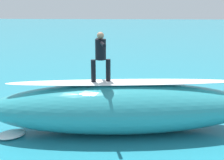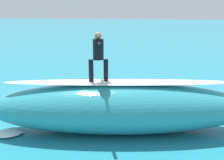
{
  "view_description": "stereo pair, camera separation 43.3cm",
  "coord_description": "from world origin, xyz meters",
  "px_view_note": "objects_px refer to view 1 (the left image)",
  "views": [
    {
      "loc": [
        0.3,
        11.79,
        4.06
      ],
      "look_at": [
        0.87,
        1.19,
        1.26
      ],
      "focal_mm": 47.75,
      "sensor_mm": 36.0,
      "label": 1
    },
    {
      "loc": [
        -0.14,
        11.76,
        4.06
      ],
      "look_at": [
        0.87,
        1.19,
        1.26
      ],
      "focal_mm": 47.75,
      "sensor_mm": 36.0,
      "label": 2
    }
  ],
  "objects_px": {
    "surfer_riding": "(101,53)",
    "buoy_marker": "(224,99)",
    "surfboard_riding": "(101,83)",
    "surfboard_paddling": "(120,96)",
    "surfer_paddling": "(121,92)"
  },
  "relations": [
    {
      "from": "buoy_marker",
      "to": "surfer_riding",
      "type": "bearing_deg",
      "value": 30.05
    },
    {
      "from": "surfer_riding",
      "to": "buoy_marker",
      "type": "distance_m",
      "value": 5.87
    },
    {
      "from": "surfboard_riding",
      "to": "buoy_marker",
      "type": "height_order",
      "value": "surfboard_riding"
    },
    {
      "from": "surfboard_riding",
      "to": "surfboard_paddling",
      "type": "xyz_separation_m",
      "value": [
        -0.49,
        -3.53,
        -1.59
      ]
    },
    {
      "from": "surfboard_paddling",
      "to": "surfboard_riding",
      "type": "bearing_deg",
      "value": 6.76
    },
    {
      "from": "surfer_riding",
      "to": "surfer_paddling",
      "type": "height_order",
      "value": "surfer_riding"
    },
    {
      "from": "surfboard_riding",
      "to": "buoy_marker",
      "type": "xyz_separation_m",
      "value": [
        -4.69,
        -2.71,
        -1.33
      ]
    },
    {
      "from": "surfer_riding",
      "to": "buoy_marker",
      "type": "bearing_deg",
      "value": -163.72
    },
    {
      "from": "surfboard_paddling",
      "to": "surfer_paddling",
      "type": "xyz_separation_m",
      "value": [
        -0.03,
        -0.13,
        0.19
      ]
    },
    {
      "from": "surfboard_riding",
      "to": "surfboard_paddling",
      "type": "distance_m",
      "value": 3.9
    },
    {
      "from": "surfer_riding",
      "to": "surfboard_riding",
      "type": "bearing_deg",
      "value": 0.0
    },
    {
      "from": "surfboard_paddling",
      "to": "surfer_paddling",
      "type": "bearing_deg",
      "value": 180.0
    },
    {
      "from": "surfboard_riding",
      "to": "surfboard_paddling",
      "type": "relative_size",
      "value": 0.92
    },
    {
      "from": "surfer_riding",
      "to": "surfboard_paddling",
      "type": "height_order",
      "value": "surfer_riding"
    },
    {
      "from": "surfboard_paddling",
      "to": "surfer_paddling",
      "type": "relative_size",
      "value": 1.26
    }
  ]
}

